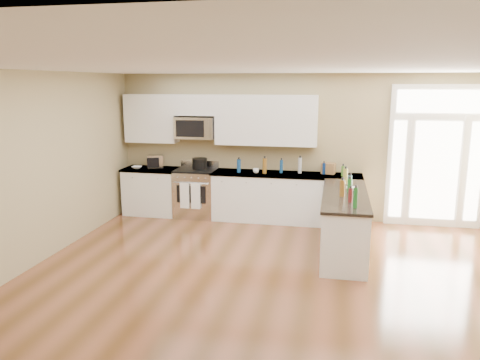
# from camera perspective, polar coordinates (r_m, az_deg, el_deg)

# --- Properties ---
(ground) EXTENTS (8.00, 8.00, 0.00)m
(ground) POSITION_cam_1_polar(r_m,az_deg,el_deg) (5.70, 2.91, -15.68)
(ground) COLOR #593519
(room_shell) EXTENTS (8.00, 8.00, 8.00)m
(room_shell) POSITION_cam_1_polar(r_m,az_deg,el_deg) (5.14, 3.11, 1.47)
(room_shell) COLOR tan
(room_shell) RESTS_ON ground
(back_cabinet_left) EXTENTS (1.10, 0.66, 0.94)m
(back_cabinet_left) POSITION_cam_1_polar(r_m,az_deg,el_deg) (9.67, -10.67, -1.50)
(back_cabinet_left) COLOR white
(back_cabinet_left) RESTS_ON ground
(back_cabinet_right) EXTENTS (2.85, 0.66, 0.94)m
(back_cabinet_right) POSITION_cam_1_polar(r_m,az_deg,el_deg) (9.01, 5.55, -2.33)
(back_cabinet_right) COLOR white
(back_cabinet_right) RESTS_ON ground
(peninsula_cabinet) EXTENTS (0.69, 2.32, 0.94)m
(peninsula_cabinet) POSITION_cam_1_polar(r_m,az_deg,el_deg) (7.57, 12.54, -5.33)
(peninsula_cabinet) COLOR white
(peninsula_cabinet) RESTS_ON ground
(upper_cabinet_left) EXTENTS (1.04, 0.33, 0.95)m
(upper_cabinet_left) POSITION_cam_1_polar(r_m,az_deg,el_deg) (9.58, -10.73, 7.39)
(upper_cabinet_left) COLOR white
(upper_cabinet_left) RESTS_ON room_shell
(upper_cabinet_right) EXTENTS (1.94, 0.33, 0.95)m
(upper_cabinet_right) POSITION_cam_1_polar(r_m,az_deg,el_deg) (8.96, 3.18, 7.29)
(upper_cabinet_right) COLOR white
(upper_cabinet_right) RESTS_ON room_shell
(upper_cabinet_short) EXTENTS (0.82, 0.33, 0.40)m
(upper_cabinet_short) POSITION_cam_1_polar(r_m,az_deg,el_deg) (9.25, -5.39, 9.10)
(upper_cabinet_short) COLOR white
(upper_cabinet_short) RESTS_ON room_shell
(microwave) EXTENTS (0.78, 0.41, 0.42)m
(microwave) POSITION_cam_1_polar(r_m,az_deg,el_deg) (9.24, -5.41, 6.36)
(microwave) COLOR silver
(microwave) RESTS_ON room_shell
(entry_door) EXTENTS (1.70, 0.10, 2.60)m
(entry_door) POSITION_cam_1_polar(r_m,az_deg,el_deg) (9.23, 22.80, 2.62)
(entry_door) COLOR white
(entry_door) RESTS_ON ground
(kitchen_range) EXTENTS (0.79, 0.70, 1.08)m
(kitchen_range) POSITION_cam_1_polar(r_m,az_deg,el_deg) (9.35, -5.37, -1.54)
(kitchen_range) COLOR silver
(kitchen_range) RESTS_ON ground
(stockpot) EXTENTS (0.39, 0.39, 0.23)m
(stockpot) POSITION_cam_1_polar(r_m,az_deg,el_deg) (9.29, -4.93, 2.06)
(stockpot) COLOR black
(stockpot) RESTS_ON kitchen_range
(toaster_oven) EXTENTS (0.37, 0.33, 0.26)m
(toaster_oven) POSITION_cam_1_polar(r_m,az_deg,el_deg) (9.56, -10.26, 2.24)
(toaster_oven) COLOR silver
(toaster_oven) RESTS_ON back_cabinet_left
(cardboard_box) EXTENTS (0.28, 0.23, 0.20)m
(cardboard_box) POSITION_cam_1_polar(r_m,az_deg,el_deg) (8.97, 10.71, 1.41)
(cardboard_box) COLOR brown
(cardboard_box) RESTS_ON back_cabinet_right
(bowl_left) EXTENTS (0.21, 0.21, 0.05)m
(bowl_left) POSITION_cam_1_polar(r_m,az_deg,el_deg) (9.57, -12.45, 1.51)
(bowl_left) COLOR white
(bowl_left) RESTS_ON back_cabinet_left
(bowl_peninsula) EXTENTS (0.18, 0.18, 0.05)m
(bowl_peninsula) POSITION_cam_1_polar(r_m,az_deg,el_deg) (7.67, 13.45, -1.04)
(bowl_peninsula) COLOR white
(bowl_peninsula) RESTS_ON peninsula_cabinet
(cup_counter) EXTENTS (0.15, 0.15, 0.09)m
(cup_counter) POSITION_cam_1_polar(r_m,az_deg,el_deg) (8.88, 1.97, 1.13)
(cup_counter) COLOR white
(cup_counter) RESTS_ON back_cabinet_right
(counter_bottles) EXTENTS (2.16, 2.44, 0.30)m
(counter_bottles) POSITION_cam_1_polar(r_m,az_deg,el_deg) (8.12, 8.86, 0.55)
(counter_bottles) COLOR #19591E
(counter_bottles) RESTS_ON back_cabinet_right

